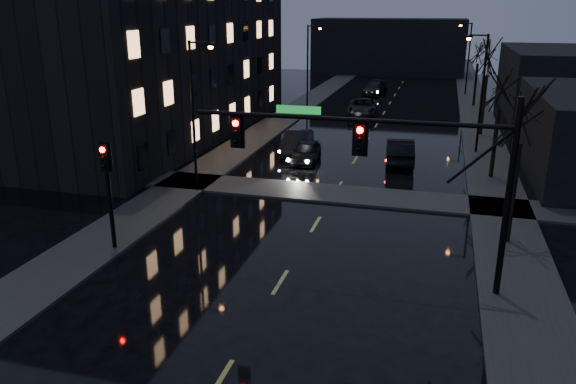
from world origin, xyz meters
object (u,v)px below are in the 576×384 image
Objects in this scene: oncoming_car_d at (374,88)px; oncoming_car_c at (363,107)px; lead_car at (400,151)px; oncoming_car_a at (306,152)px; oncoming_car_b at (297,142)px.

oncoming_car_c is at bearing -80.65° from oncoming_car_d.
oncoming_car_c is 1.16× the size of lead_car.
oncoming_car_c reaches higher than oncoming_car_a.
oncoming_car_b is at bearing -103.65° from oncoming_car_c.
oncoming_car_b reaches higher than oncoming_car_a.
oncoming_car_d is (-0.51, 13.30, -0.04)m from oncoming_car_c.
oncoming_car_a is at bearing 6.92° from lead_car.
lead_car is at bearing 8.83° from oncoming_car_a.
lead_car is (5.92, 1.35, 0.11)m from oncoming_car_a.
oncoming_car_c reaches higher than oncoming_car_d.
lead_car is (7.06, -0.66, 0.03)m from oncoming_car_b.
oncoming_car_c reaches higher than oncoming_car_b.
oncoming_car_b is at bearing -11.25° from lead_car.
oncoming_car_a is 0.72× the size of oncoming_car_c.
oncoming_car_d is at bearing -85.89° from lead_car.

